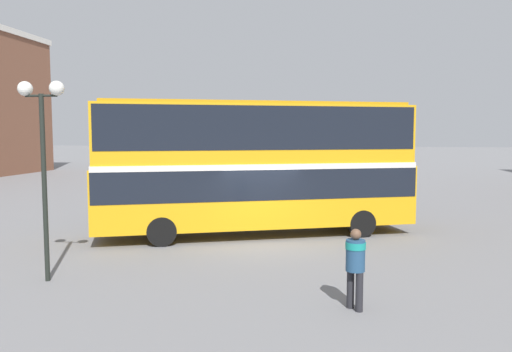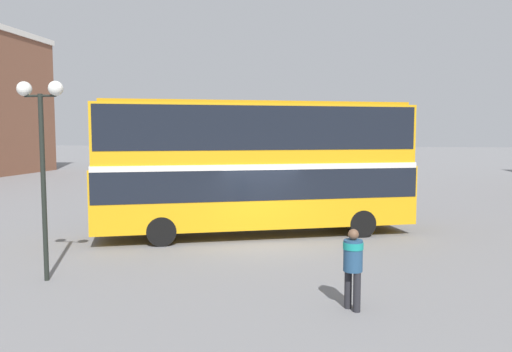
{
  "view_description": "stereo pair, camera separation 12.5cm",
  "coord_description": "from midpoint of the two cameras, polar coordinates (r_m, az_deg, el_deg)",
  "views": [
    {
      "loc": [
        2.26,
        -16.41,
        3.74
      ],
      "look_at": [
        -0.41,
        1.39,
        2.17
      ],
      "focal_mm": 35.0,
      "sensor_mm": 36.0,
      "label": 1
    },
    {
      "loc": [
        2.38,
        -16.39,
        3.74
      ],
      "look_at": [
        -0.41,
        1.39,
        2.17
      ],
      "focal_mm": 35.0,
      "sensor_mm": 36.0,
      "label": 2
    }
  ],
  "objects": [
    {
      "name": "ground_plane",
      "position": [
        16.98,
        0.46,
        -7.74
      ],
      "size": [
        240.0,
        240.0,
        0.0
      ],
      "primitive_type": "plane",
      "color": "slate"
    },
    {
      "name": "double_decker_bus",
      "position": [
        18.03,
        -0.2,
        1.83
      ],
      "size": [
        11.55,
        6.3,
        4.83
      ],
      "rotation": [
        0.0,
        0.0,
        0.36
      ],
      "color": "gold",
      "rests_on": "ground_plane"
    },
    {
      "name": "parked_car_kerb_near",
      "position": [
        28.14,
        5.37,
        -1.15
      ],
      "size": [
        4.15,
        2.18,
        1.46
      ],
      "rotation": [
        0.0,
        0.0,
        3.21
      ],
      "color": "black",
      "rests_on": "ground_plane"
    },
    {
      "name": "pedestrian_foreground",
      "position": [
        10.81,
        10.96,
        -9.46
      ],
      "size": [
        0.6,
        0.6,
        1.73
      ],
      "rotation": [
        0.0,
        0.0,
        3.87
      ],
      "color": "#232328",
      "rests_on": "ground_plane"
    },
    {
      "name": "street_lamp_twin_globe",
      "position": [
        13.45,
        -23.48,
        4.87
      ],
      "size": [
        1.2,
        0.36,
        5.0
      ],
      "color": "black",
      "rests_on": "ground_plane"
    }
  ]
}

